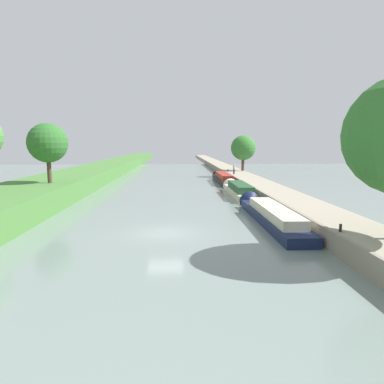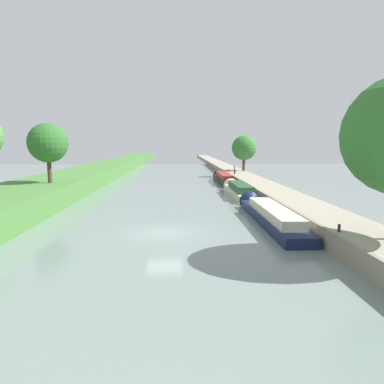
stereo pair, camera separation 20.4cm
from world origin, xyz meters
TOP-DOWN VIEW (x-y plane):
  - ground_plane at (0.00, 0.00)m, footprint 160.00×160.00m
  - right_towpath at (11.83, 0.00)m, footprint 3.87×260.00m
  - stone_quay at (9.77, 0.00)m, footprint 0.25×260.00m
  - narrowboat_navy at (8.32, 3.39)m, footprint 2.15×14.94m
  - narrowboat_cream at (8.37, 17.32)m, footprint 2.15×12.25m
  - narrowboat_black at (8.34, 30.95)m, footprint 1.94×14.38m
  - tree_rightbank_midnear at (13.35, 39.49)m, footprint 4.63×4.63m
  - tree_leftbank_upstream at (-12.46, 12.52)m, footprint 4.06×4.06m
  - person_walking at (10.45, 32.38)m, footprint 0.34×0.34m
  - mooring_bollard_near at (10.19, -4.67)m, footprint 0.16×0.16m
  - mooring_bollard_far at (10.19, 37.29)m, footprint 0.16×0.16m

SIDE VIEW (x-z plane):
  - ground_plane at x=0.00m, z-range 0.00..0.00m
  - narrowboat_navy at x=8.32m, z-range -0.47..1.61m
  - right_towpath at x=11.83m, z-range 0.00..1.20m
  - stone_quay at x=9.77m, z-range 0.00..1.25m
  - narrowboat_cream at x=8.37m, z-range -0.47..1.72m
  - narrowboat_black at x=8.34m, z-range -0.40..1.69m
  - mooring_bollard_near at x=10.19m, z-range 1.20..1.65m
  - mooring_bollard_far at x=10.19m, z-range 1.20..1.65m
  - person_walking at x=10.45m, z-range 1.24..2.90m
  - tree_rightbank_midnear at x=13.35m, z-range 2.16..8.76m
  - tree_leftbank_upstream at x=-12.46m, z-range 3.18..9.37m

